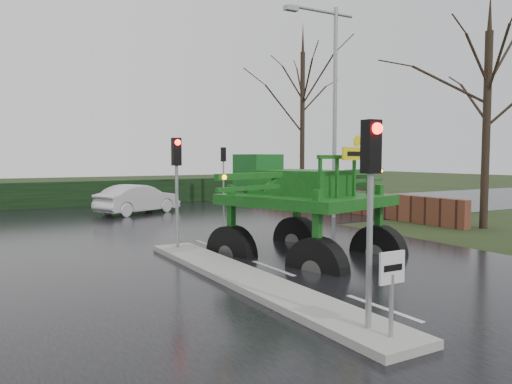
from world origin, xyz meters
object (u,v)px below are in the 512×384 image
crop_sprayer (311,190)px  traffic_signal_mid (177,168)px  traffic_signal_far (223,163)px  street_light_right (330,93)px  white_sedan (138,214)px  traffic_signal_near (371,179)px  keep_left_sign (392,280)px

crop_sprayer → traffic_signal_mid: bearing=100.5°
traffic_signal_far → street_light_right: (1.69, -8.01, 3.40)m
white_sedan → traffic_signal_far: bearing=-97.9°
traffic_signal_near → street_light_right: 16.46m
keep_left_sign → crop_sprayer: size_ratio=0.18×
crop_sprayer → white_sedan: (-0.06, 14.91, -2.09)m
keep_left_sign → street_light_right: 17.23m
traffic_signal_mid → white_sedan: 11.35m
traffic_signal_mid → traffic_signal_far: 14.75m
keep_left_sign → crop_sprayer: bearing=66.9°
white_sedan → traffic_signal_near: bearing=150.0°
keep_left_sign → traffic_signal_far: (7.80, 21.51, 1.53)m
keep_left_sign → traffic_signal_near: traffic_signal_near is taller
traffic_signal_near → traffic_signal_mid: same height
traffic_signal_far → street_light_right: bearing=101.9°
traffic_signal_near → crop_sprayer: 4.94m
white_sedan → traffic_signal_mid: bearing=145.3°
crop_sprayer → white_sedan: size_ratio=1.67×
traffic_signal_mid → crop_sprayer: bearing=-62.6°
keep_left_sign → traffic_signal_near: size_ratio=0.38×
traffic_signal_near → traffic_signal_mid: bearing=90.0°
keep_left_sign → traffic_signal_far: 22.93m
street_light_right → white_sedan: size_ratio=2.19×
traffic_signal_near → traffic_signal_mid: (0.00, 8.50, 0.00)m
keep_left_sign → white_sedan: bearing=84.1°
traffic_signal_far → traffic_signal_mid: bearing=58.1°
traffic_signal_mid → white_sedan: size_ratio=0.77×
traffic_signal_far → white_sedan: 6.52m
traffic_signal_near → traffic_signal_mid: 8.50m
white_sedan → keep_left_sign: bearing=150.1°
traffic_signal_near → traffic_signal_far: bearing=69.6°
street_light_right → crop_sprayer: (-7.39, -8.56, -3.90)m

